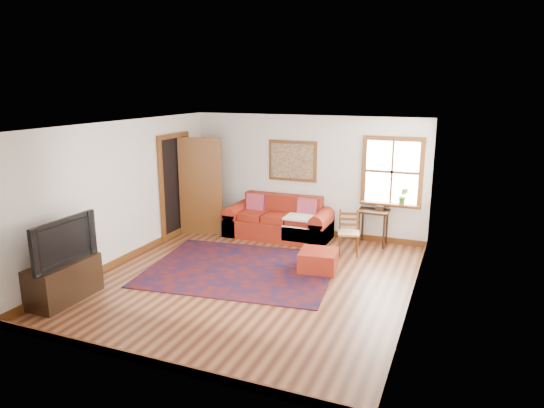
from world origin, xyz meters
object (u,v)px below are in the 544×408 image
at_px(side_table, 373,216).
at_px(media_cabinet, 64,281).
at_px(red_leather_sofa, 279,223).
at_px(red_ottoman, 318,261).
at_px(ladder_back_chair, 349,231).

bearing_deg(side_table, media_cabinet, -130.97).
distance_m(red_leather_sofa, side_table, 1.95).
bearing_deg(side_table, red_ottoman, -108.70).
xyz_separation_m(red_ottoman, ladder_back_chair, (0.27, 1.05, 0.27)).
bearing_deg(side_table, ladder_back_chair, -114.88).
relative_size(side_table, media_cabinet, 0.65).
bearing_deg(media_cabinet, red_leather_sofa, 66.15).
xyz_separation_m(red_leather_sofa, ladder_back_chair, (1.59, -0.50, 0.16)).
bearing_deg(ladder_back_chair, red_leather_sofa, 162.56).
distance_m(red_leather_sofa, ladder_back_chair, 1.67).
bearing_deg(red_ottoman, side_table, 64.26).
bearing_deg(red_leather_sofa, side_table, 6.05).
height_order(red_leather_sofa, ladder_back_chair, red_leather_sofa).
xyz_separation_m(red_leather_sofa, red_ottoman, (1.32, -1.55, -0.11)).
bearing_deg(media_cabinet, ladder_back_chair, 46.53).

